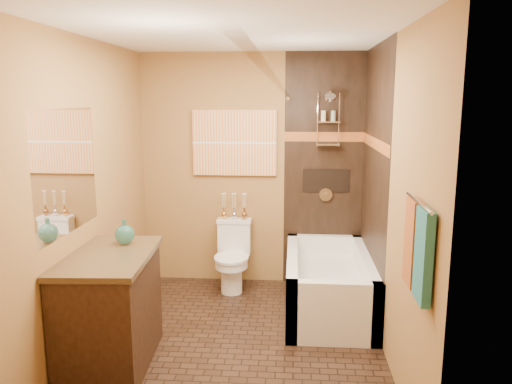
# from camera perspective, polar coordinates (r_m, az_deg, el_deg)

# --- Properties ---
(floor) EXTENTS (3.00, 3.00, 0.00)m
(floor) POSITION_cam_1_polar(r_m,az_deg,el_deg) (4.36, -2.15, -16.95)
(floor) COLOR black
(floor) RESTS_ON ground
(wall_left) EXTENTS (0.02, 3.00, 2.50)m
(wall_left) POSITION_cam_1_polar(r_m,az_deg,el_deg) (4.25, -18.57, -0.36)
(wall_left) COLOR olive
(wall_left) RESTS_ON floor
(wall_right) EXTENTS (0.02, 3.00, 2.50)m
(wall_right) POSITION_cam_1_polar(r_m,az_deg,el_deg) (3.99, 15.12, -0.87)
(wall_right) COLOR olive
(wall_right) RESTS_ON floor
(wall_back) EXTENTS (2.40, 0.02, 2.50)m
(wall_back) POSITION_cam_1_polar(r_m,az_deg,el_deg) (5.41, -0.46, 2.49)
(wall_back) COLOR olive
(wall_back) RESTS_ON floor
(wall_front) EXTENTS (2.40, 0.02, 2.50)m
(wall_front) POSITION_cam_1_polar(r_m,az_deg,el_deg) (2.50, -6.23, -7.40)
(wall_front) COLOR olive
(wall_front) RESTS_ON floor
(ceiling) EXTENTS (3.00, 3.00, 0.00)m
(ceiling) POSITION_cam_1_polar(r_m,az_deg,el_deg) (3.89, -2.42, 17.71)
(ceiling) COLOR silver
(ceiling) RESTS_ON wall_back
(alcove_tile_back) EXTENTS (0.85, 0.01, 2.50)m
(alcove_tile_back) POSITION_cam_1_polar(r_m,az_deg,el_deg) (5.39, 7.77, 2.36)
(alcove_tile_back) COLOR black
(alcove_tile_back) RESTS_ON wall_back
(alcove_tile_right) EXTENTS (0.01, 1.50, 2.50)m
(alcove_tile_right) POSITION_cam_1_polar(r_m,az_deg,el_deg) (4.71, 13.31, 0.96)
(alcove_tile_right) COLOR black
(alcove_tile_right) RESTS_ON wall_right
(mosaic_band_back) EXTENTS (0.85, 0.01, 0.10)m
(mosaic_band_back) POSITION_cam_1_polar(r_m,az_deg,el_deg) (5.34, 7.87, 6.27)
(mosaic_band_back) COLOR #9A3E1C
(mosaic_band_back) RESTS_ON alcove_tile_back
(mosaic_band_right) EXTENTS (0.01, 1.50, 0.10)m
(mosaic_band_right) POSITION_cam_1_polar(r_m,az_deg,el_deg) (4.66, 13.38, 5.44)
(mosaic_band_right) COLOR #9A3E1C
(mosaic_band_right) RESTS_ON alcove_tile_right
(alcove_niche) EXTENTS (0.50, 0.01, 0.25)m
(alcove_niche) POSITION_cam_1_polar(r_m,az_deg,el_deg) (5.40, 8.01, 1.29)
(alcove_niche) COLOR black
(alcove_niche) RESTS_ON alcove_tile_back
(shower_fixtures) EXTENTS (0.24, 0.33, 1.16)m
(shower_fixtures) POSITION_cam_1_polar(r_m,az_deg,el_deg) (5.24, 8.23, 6.68)
(shower_fixtures) COLOR silver
(shower_fixtures) RESTS_ON floor
(curtain_rod) EXTENTS (0.03, 1.55, 0.03)m
(curtain_rod) POSITION_cam_1_polar(r_m,az_deg,el_deg) (4.59, 3.80, 10.63)
(curtain_rod) COLOR silver
(curtain_rod) RESTS_ON wall_back
(towel_bar) EXTENTS (0.02, 0.55, 0.02)m
(towel_bar) POSITION_cam_1_polar(r_m,az_deg,el_deg) (2.93, 18.11, -1.14)
(towel_bar) COLOR silver
(towel_bar) RESTS_ON wall_right
(towel_teal) EXTENTS (0.05, 0.22, 0.52)m
(towel_teal) POSITION_cam_1_polar(r_m,az_deg,el_deg) (2.88, 18.59, -6.94)
(towel_teal) COLOR #20656D
(towel_teal) RESTS_ON towel_bar
(towel_rust) EXTENTS (0.05, 0.22, 0.52)m
(towel_rust) POSITION_cam_1_polar(r_m,az_deg,el_deg) (3.12, 17.44, -5.51)
(towel_rust) COLOR #92481A
(towel_rust) RESTS_ON towel_bar
(sunset_painting) EXTENTS (0.90, 0.04, 0.70)m
(sunset_painting) POSITION_cam_1_polar(r_m,az_deg,el_deg) (5.37, -2.47, 5.63)
(sunset_painting) COLOR orange
(sunset_painting) RESTS_ON wall_back
(vanity_mirror) EXTENTS (0.01, 1.00, 0.90)m
(vanity_mirror) POSITION_cam_1_polar(r_m,az_deg,el_deg) (3.86, -20.83, 2.18)
(vanity_mirror) COLOR white
(vanity_mirror) RESTS_ON wall_left
(bathtub) EXTENTS (0.80, 1.50, 0.55)m
(bathtub) POSITION_cam_1_polar(r_m,az_deg,el_deg) (4.94, 8.26, -10.81)
(bathtub) COLOR white
(bathtub) RESTS_ON floor
(toilet) EXTENTS (0.37, 0.55, 0.73)m
(toilet) POSITION_cam_1_polar(r_m,az_deg,el_deg) (5.37, -2.68, -7.27)
(toilet) COLOR white
(toilet) RESTS_ON floor
(vanity) EXTENTS (0.67, 1.04, 0.89)m
(vanity) POSITION_cam_1_polar(r_m,az_deg,el_deg) (4.04, -16.33, -12.79)
(vanity) COLOR black
(vanity) RESTS_ON floor
(teal_bottle) EXTENTS (0.19, 0.19, 0.24)m
(teal_bottle) POSITION_cam_1_polar(r_m,az_deg,el_deg) (4.08, -14.79, -4.42)
(teal_bottle) COLOR #236B5D
(teal_bottle) RESTS_ON vanity
(bud_vases) EXTENTS (0.28, 0.06, 0.28)m
(bud_vases) POSITION_cam_1_polar(r_m,az_deg,el_deg) (5.39, -2.51, -1.55)
(bud_vases) COLOR gold
(bud_vases) RESTS_ON toilet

